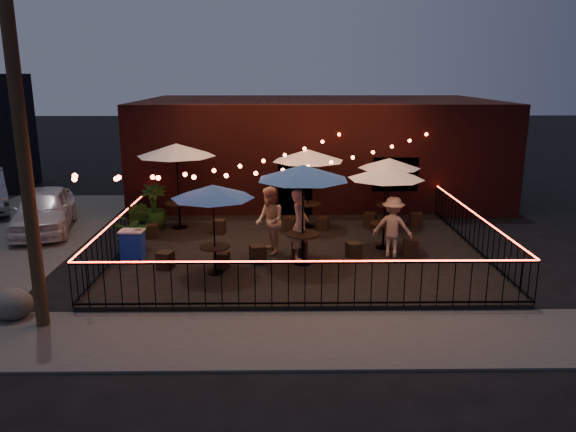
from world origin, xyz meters
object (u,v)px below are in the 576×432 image
cafe_table_2 (303,174)px  cooler (133,245)px  cafe_table_1 (176,151)px  cafe_table_3 (308,156)px  utility_pole (21,131)px  boulder (12,304)px  cafe_table_0 (213,193)px  cafe_table_4 (386,174)px  cafe_table_5 (389,164)px

cafe_table_2 → cooler: (-4.56, 0.37, -1.99)m
cafe_table_1 → cafe_table_3: 4.17m
utility_pole → boulder: size_ratio=9.04×
utility_pole → boulder: 3.75m
cafe_table_3 → cafe_table_0: bearing=-120.3°
cafe_table_3 → cafe_table_4: size_ratio=1.03×
cafe_table_5 → boulder: 11.63m
cafe_table_0 → boulder: 5.01m
cafe_table_0 → cafe_table_1: cafe_table_1 is taller
cafe_table_2 → utility_pole: bearing=-148.0°
cafe_table_0 → cafe_table_5: size_ratio=1.01×
cooler → boulder: (-1.67, -3.43, -0.23)m
cafe_table_1 → cooler: (-0.70, -3.22, -2.09)m
utility_pole → cafe_table_5: utility_pole is taller
cafe_table_0 → cafe_table_1: 4.62m
cafe_table_3 → cooler: bearing=-146.2°
cafe_table_1 → cafe_table_5: bearing=2.1°
cafe_table_0 → cafe_table_2: size_ratio=0.74×
cafe_table_2 → cafe_table_5: bearing=52.5°
cafe_table_1 → cafe_table_4: bearing=-20.0°
cafe_table_1 → cafe_table_4: cafe_table_1 is taller
cafe_table_3 → cafe_table_4: bearing=-48.1°
cafe_table_2 → cafe_table_5: (2.95, 3.84, -0.38)m
boulder → cafe_table_1: bearing=70.3°
cafe_table_4 → cafe_table_5: bearing=77.1°
utility_pole → cafe_table_3: 9.22m
cafe_table_0 → cafe_table_3: size_ratio=0.83×
utility_pole → cooler: size_ratio=9.65×
utility_pole → cooler: utility_pole is taller
cafe_table_2 → cooler: size_ratio=3.72×
cafe_table_1 → cafe_table_5: (6.81, 0.25, -0.47)m
cafe_table_1 → boulder: 7.43m
utility_pole → cafe_table_4: size_ratio=3.03×
cafe_table_3 → cafe_table_4: cafe_table_3 is taller
cooler → utility_pole: bearing=-100.6°
cooler → cafe_table_1: bearing=80.5°
cafe_table_4 → cafe_table_3: bearing=131.9°
cafe_table_0 → cafe_table_4: size_ratio=0.86×
boulder → cafe_table_3: bearing=45.6°
cafe_table_2 → boulder: 7.29m
cafe_table_1 → cafe_table_3: size_ratio=1.01×
utility_pole → cafe_table_0: utility_pole is taller
cafe_table_1 → cafe_table_4: 6.64m
cafe_table_5 → utility_pole: bearing=-139.2°
cafe_table_5 → cooler: size_ratio=2.71×
cafe_table_1 → cafe_table_4: size_ratio=1.04×
cafe_table_3 → cafe_table_5: size_ratio=1.21×
cafe_table_0 → cafe_table_4: 5.02m
cafe_table_0 → cafe_table_3: 5.02m
cafe_table_4 → cafe_table_5: 2.59m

